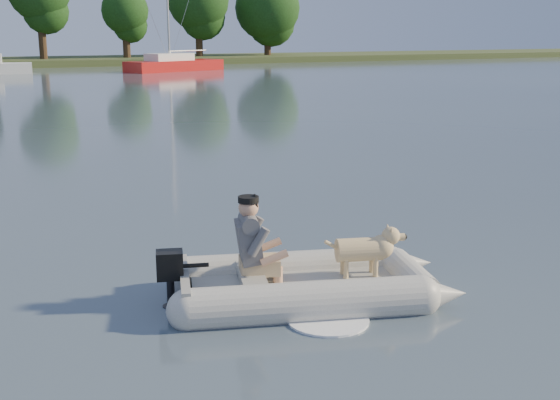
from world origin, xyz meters
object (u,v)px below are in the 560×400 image
man (251,239)px  sailboat (174,65)px  dinghy (309,252)px  dog (359,254)px

man → sailboat: size_ratio=0.09×
dinghy → dog: size_ratio=5.15×
dinghy → sailboat: size_ratio=0.42×
dog → sailboat: 48.86m
man → sailboat: (13.04, 47.06, -0.27)m
dog → sailboat: (11.77, 47.42, -0.01)m
dog → dinghy: bearing=-175.4°
dinghy → man: (-0.65, 0.23, 0.18)m
man → sailboat: sailboat is taller
dog → sailboat: bearing=91.6°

